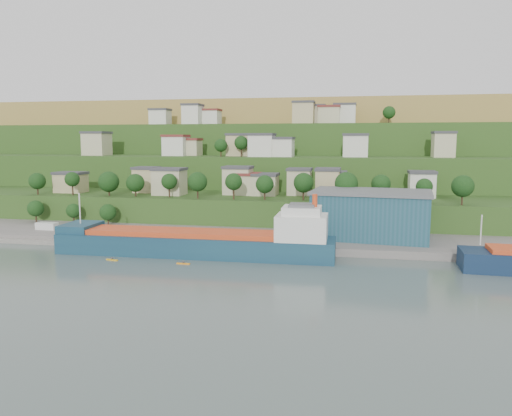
% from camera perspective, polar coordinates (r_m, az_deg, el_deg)
% --- Properties ---
extents(ground, '(500.00, 500.00, 0.00)m').
position_cam_1_polar(ground, '(115.64, -8.38, -6.44)').
color(ground, '#485855').
rests_on(ground, ground).
extents(quay, '(220.00, 26.00, 4.00)m').
position_cam_1_polar(quay, '(137.57, 3.51, -4.08)').
color(quay, slate).
rests_on(quay, ground).
extents(pebble_beach, '(40.00, 18.00, 2.40)m').
position_cam_1_polar(pebble_beach, '(160.44, -24.45, -3.07)').
color(pebble_beach, slate).
rests_on(pebble_beach, ground).
extents(hillside, '(360.00, 210.86, 96.00)m').
position_cam_1_polar(hillside, '(278.16, 3.43, 1.95)').
color(hillside, '#284719').
rests_on(hillside, ground).
extents(cargo_ship_near, '(69.25, 12.13, 17.76)m').
position_cam_1_polar(cargo_ship_near, '(123.66, -6.10, -4.12)').
color(cargo_ship_near, '#133149').
rests_on(cargo_ship_near, ground).
extents(warehouse, '(32.82, 22.15, 12.80)m').
position_cam_1_polar(warehouse, '(137.87, 12.97, -0.68)').
color(warehouse, '#1C4854').
rests_on(warehouse, quay).
extents(caravan, '(6.35, 2.85, 2.92)m').
position_cam_1_polar(caravan, '(159.63, -22.78, -2.06)').
color(caravan, silver).
rests_on(caravan, pebble_beach).
extents(dinghy, '(4.20, 2.27, 0.80)m').
position_cam_1_polar(dinghy, '(150.43, -21.34, -2.96)').
color(dinghy, silver).
rests_on(dinghy, pebble_beach).
extents(kayak_orange, '(3.15, 0.59, 0.79)m').
position_cam_1_polar(kayak_orange, '(116.24, -8.31, -6.24)').
color(kayak_orange, orange).
rests_on(kayak_orange, ground).
extents(kayak_yellow, '(3.19, 1.19, 0.79)m').
position_cam_1_polar(kayak_yellow, '(123.37, -16.13, -5.65)').
color(kayak_yellow, gold).
rests_on(kayak_yellow, ground).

